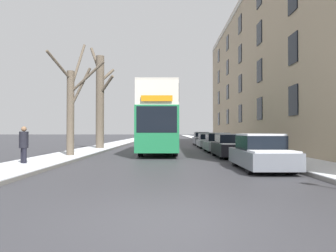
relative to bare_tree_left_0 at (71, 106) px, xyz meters
name	(u,v)px	position (x,y,z in m)	size (l,w,h in m)	color
ground_plane	(171,219)	(5.68, -13.26, -3.03)	(320.00, 320.00, 0.00)	#38383D
sidewalk_left	(134,140)	(-0.40, 39.74, -2.95)	(2.64, 130.00, 0.16)	slate
sidewalk_right	(202,140)	(11.76, 39.74, -2.95)	(2.64, 130.00, 0.16)	slate
terrace_facade_right	(297,65)	(17.57, 10.99, 4.66)	(9.10, 48.50, 15.37)	tan
bare_tree_left_0	(71,106)	(0.00, 0.00, 0.00)	(2.93, 3.43, 7.00)	brown
bare_tree_left_1	(100,100)	(-0.09, 8.39, 1.16)	(2.45, 2.42, 8.80)	brown
double_decker_bus	(159,117)	(5.00, 4.64, -0.47)	(2.51, 11.58, 4.52)	#1E7A47
parked_car_0	(260,153)	(9.35, -5.88, -2.36)	(1.78, 4.35, 1.45)	slate
parked_car_1	(230,146)	(9.35, 0.32, -2.38)	(1.86, 4.24, 1.40)	black
parked_car_2	(217,143)	(9.35, 5.39, -2.37)	(1.88, 3.95, 1.45)	#9EA3AD
parked_car_3	(207,141)	(9.35, 11.60, -2.40)	(1.81, 4.34, 1.37)	#9EA3AD
parked_car_4	(201,139)	(9.35, 17.49, -2.34)	(1.72, 4.20, 1.49)	slate
oncoming_van	(158,133)	(4.36, 22.38, -1.72)	(1.95, 5.56, 2.43)	white
pedestrian_left_sidewalk	(23,145)	(-0.67, -4.79, -2.06)	(0.38, 0.38, 1.76)	black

